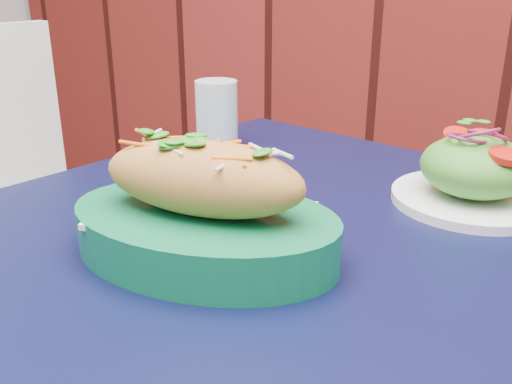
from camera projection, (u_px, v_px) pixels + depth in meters
The scene contains 5 objects.
cafe_table at pixel (293, 313), 0.65m from camera, with size 0.91×0.91×0.75m.
chair_left at pixel (8, 235), 1.12m from camera, with size 0.48×0.47×0.93m.
banh_mi_basket at pixel (204, 212), 0.57m from camera, with size 0.31×0.24×0.13m.
salad_plate at pixel (475, 173), 0.71m from camera, with size 0.20×0.20×0.10m.
water_glass at pixel (217, 115), 0.93m from camera, with size 0.07×0.07×0.11m, color silver.
Camera 1 is at (-0.12, 1.23, 1.02)m, focal length 40.00 mm.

